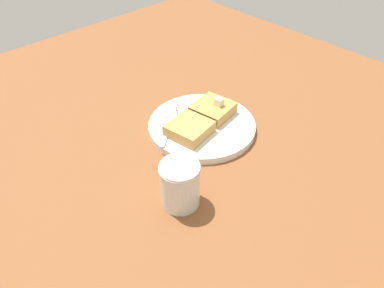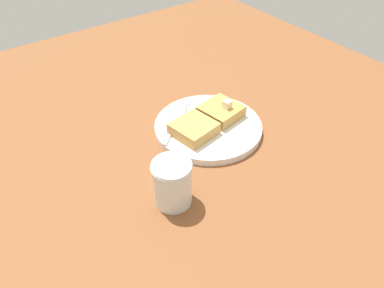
% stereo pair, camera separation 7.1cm
% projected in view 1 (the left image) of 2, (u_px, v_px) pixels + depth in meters
% --- Properties ---
extents(table_surface, '(1.16, 1.16, 0.02)m').
position_uv_depth(table_surface, '(178.00, 117.00, 0.87)').
color(table_surface, brown).
rests_on(table_surface, ground).
extents(plate, '(0.23, 0.23, 0.02)m').
position_uv_depth(plate, '(201.00, 126.00, 0.81)').
color(plate, silver).
rests_on(plate, table_surface).
extents(toast_slice_left, '(0.09, 0.09, 0.03)m').
position_uv_depth(toast_slice_left, '(213.00, 110.00, 0.82)').
color(toast_slice_left, '#C19147').
rests_on(toast_slice_left, plate).
extents(toast_slice_middle, '(0.09, 0.09, 0.03)m').
position_uv_depth(toast_slice_middle, '(189.00, 129.00, 0.77)').
color(toast_slice_middle, tan).
rests_on(toast_slice_middle, plate).
extents(butter_pat_primary, '(0.02, 0.02, 0.02)m').
position_uv_depth(butter_pat_primary, '(219.00, 102.00, 0.81)').
color(butter_pat_primary, '#F4E9C3').
rests_on(butter_pat_primary, toast_slice_left).
extents(fork, '(0.13, 0.11, 0.00)m').
position_uv_depth(fork, '(170.00, 121.00, 0.81)').
color(fork, silver).
rests_on(fork, plate).
extents(syrup_jar, '(0.07, 0.07, 0.09)m').
position_uv_depth(syrup_jar, '(180.00, 186.00, 0.63)').
color(syrup_jar, '#55240E').
rests_on(syrup_jar, table_surface).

